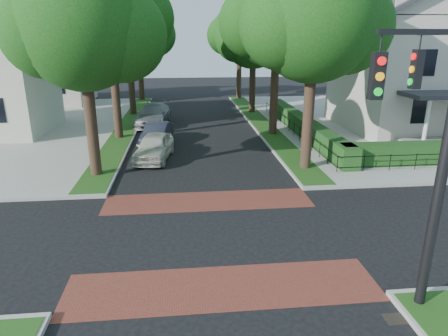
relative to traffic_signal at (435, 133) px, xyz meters
The scene contains 23 objects.
ground 8.09m from the traffic_signal, 137.91° to the left, with size 120.00×120.00×0.00m, color black.
sidewalk_ne 27.99m from the traffic_signal, 58.03° to the left, with size 30.00×30.00×0.15m, color gray.
crosswalk_far 10.20m from the traffic_signal, 122.69° to the left, with size 9.00×2.20×0.01m, color maroon.
crosswalk_near 6.89m from the traffic_signal, 166.05° to the left, with size 9.00×2.20×0.01m, color maroon.
storm_drain 4.77m from the traffic_signal, 135.00° to the right, with size 0.65×0.45×0.01m, color black.
grass_strip_ne 23.95m from the traffic_signal, 88.75° to the left, with size 1.60×29.80×0.02m, color #244614.
grass_strip_nw 26.06m from the traffic_signal, 113.63° to the left, with size 1.60×29.80×0.02m, color #244614.
tree_right_near 12.03m from the traffic_signal, 86.47° to the left, with size 7.75×6.67×10.66m.
tree_right_mid 19.95m from the traffic_signal, 87.89° to the left, with size 8.25×7.09×11.22m.
tree_right_far 28.73m from the traffic_signal, 88.57° to the left, with size 7.25×6.23×9.74m.
tree_right_back 37.74m from the traffic_signal, 88.91° to the left, with size 7.50×6.45×10.20m.
tree_left_near 15.74m from the traffic_signal, 131.45° to the left, with size 7.50×6.45×10.20m.
tree_left_mid 22.48m from the traffic_signal, 117.60° to the left, with size 8.00×6.88×11.48m.
tree_left_far 30.52m from the traffic_signal, 109.77° to the left, with size 7.00×6.02×9.86m.
tree_left_back 39.12m from the traffic_signal, 105.27° to the left, with size 7.75×6.66×10.44m.
hedge_main_road 20.01m from the traffic_signal, 81.75° to the left, with size 1.00×18.00×1.20m, color #1C3A14.
fence_main_road 19.95m from the traffic_signal, 84.08° to the left, with size 0.06×18.00×0.90m, color black, non-canonical shape.
house_victorian 23.96m from the traffic_signal, 58.17° to the left, with size 13.00×13.05×12.48m.
house_left_far 41.72m from the traffic_signal, 119.24° to the left, with size 10.00×9.00×10.14m.
traffic_signal is the anchor object (origin of this frame).
parked_car_front 16.61m from the traffic_signal, 118.11° to the left, with size 1.81×4.49×1.53m, color beige.
parked_car_middle 19.92m from the traffic_signal, 113.07° to the left, with size 1.46×4.19×1.38m, color #202330.
parked_car_rear 25.75m from the traffic_signal, 108.97° to the left, with size 2.34×5.76×1.67m, color gray.
Camera 1 is at (-0.98, -12.97, 6.84)m, focal length 32.00 mm.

